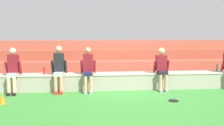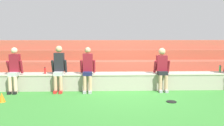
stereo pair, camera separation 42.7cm
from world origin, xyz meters
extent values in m
plane|color=#388433|center=(0.00, 0.00, 0.00)|extent=(80.00, 80.00, 0.00)
cube|color=#A8A08E|center=(0.00, 0.27, 0.27)|extent=(9.57, 0.54, 0.55)
cube|color=#BCB39F|center=(0.00, 0.27, 0.53)|extent=(9.61, 0.58, 0.04)
cube|color=#AA543F|center=(0.00, 1.09, 0.20)|extent=(12.01, 0.70, 0.40)
cube|color=#A54E3A|center=(0.00, 1.78, 0.40)|extent=(12.01, 0.70, 0.80)
cube|color=#9D4632|center=(0.00, 2.48, 0.60)|extent=(12.01, 0.70, 1.20)
cube|color=#AA533F|center=(0.00, 3.18, 0.80)|extent=(12.01, 0.70, 1.59)
cylinder|color=beige|center=(-3.73, -0.23, 0.27)|extent=(0.11, 0.11, 0.55)
cylinder|color=beige|center=(-3.56, -0.23, 0.27)|extent=(0.11, 0.11, 0.55)
cube|color=black|center=(-3.73, -0.27, 0.04)|extent=(0.10, 0.22, 0.08)
cube|color=black|center=(-3.56, -0.27, 0.04)|extent=(0.10, 0.22, 0.08)
cube|color=#B2B2B7|center=(-3.65, -0.09, 0.60)|extent=(0.28, 0.34, 0.12)
cube|color=maroon|center=(-3.65, 0.04, 0.94)|extent=(0.31, 0.20, 0.56)
sphere|color=beige|center=(-3.65, 0.04, 1.34)|extent=(0.20, 0.20, 0.20)
cylinder|color=maroon|center=(-3.85, 0.02, 0.81)|extent=(0.08, 0.24, 0.42)
cylinder|color=maroon|center=(-3.44, 0.02, 0.81)|extent=(0.08, 0.18, 0.43)
cylinder|color=tan|center=(-2.33, -0.18, 0.27)|extent=(0.11, 0.11, 0.55)
cylinder|color=tan|center=(-2.15, -0.18, 0.27)|extent=(0.11, 0.11, 0.55)
cube|color=red|center=(-2.33, -0.22, 0.04)|extent=(0.10, 0.22, 0.08)
cube|color=red|center=(-2.15, -0.22, 0.04)|extent=(0.10, 0.22, 0.08)
cube|color=#B2B2B7|center=(-2.24, -0.07, 0.60)|extent=(0.28, 0.29, 0.12)
cube|color=black|center=(-2.24, 0.10, 0.96)|extent=(0.31, 0.20, 0.60)
sphere|color=tan|center=(-2.24, 0.10, 1.38)|extent=(0.22, 0.22, 0.22)
cylinder|color=black|center=(-2.45, 0.08, 0.82)|extent=(0.08, 0.22, 0.42)
cylinder|color=black|center=(-2.03, 0.08, 0.82)|extent=(0.08, 0.18, 0.43)
cylinder|color=tan|center=(-1.39, -0.22, 0.27)|extent=(0.11, 0.11, 0.55)
cylinder|color=tan|center=(-1.22, -0.22, 0.27)|extent=(0.11, 0.11, 0.55)
cube|color=#99999E|center=(-1.39, -0.26, 0.04)|extent=(0.10, 0.22, 0.08)
cube|color=#99999E|center=(-1.22, -0.26, 0.04)|extent=(0.10, 0.22, 0.08)
cube|color=#191E47|center=(-1.31, -0.08, 0.60)|extent=(0.28, 0.33, 0.12)
cube|color=maroon|center=(-1.31, 0.08, 0.94)|extent=(0.32, 0.20, 0.57)
sphere|color=tan|center=(-1.31, 0.08, 1.35)|extent=(0.19, 0.19, 0.19)
cylinder|color=maroon|center=(-1.51, 0.06, 0.82)|extent=(0.08, 0.17, 0.43)
cylinder|color=maroon|center=(-1.10, 0.06, 0.82)|extent=(0.08, 0.16, 0.43)
cylinder|color=tan|center=(1.04, -0.18, 0.27)|extent=(0.11, 0.11, 0.55)
cylinder|color=tan|center=(1.23, -0.18, 0.27)|extent=(0.11, 0.11, 0.55)
cube|color=#99999E|center=(1.04, -0.22, 0.04)|extent=(0.10, 0.22, 0.08)
cube|color=#99999E|center=(1.23, -0.22, 0.04)|extent=(0.10, 0.22, 0.08)
cube|color=black|center=(1.13, -0.07, 0.60)|extent=(0.31, 0.29, 0.12)
cube|color=maroon|center=(1.13, 0.08, 0.91)|extent=(0.34, 0.20, 0.50)
sphere|color=tan|center=(1.13, 0.08, 1.30)|extent=(0.23, 0.23, 0.23)
cylinder|color=maroon|center=(0.91, 0.06, 0.80)|extent=(0.08, 0.22, 0.42)
cylinder|color=maroon|center=(1.35, 0.06, 0.80)|extent=(0.08, 0.20, 0.43)
cylinder|color=maroon|center=(3.28, 0.03, 0.81)|extent=(0.08, 0.22, 0.42)
cylinder|color=green|center=(3.23, 0.31, 0.67)|extent=(0.06, 0.06, 0.23)
cylinder|color=blue|center=(3.23, 0.31, 0.79)|extent=(0.04, 0.04, 0.02)
cylinder|color=red|center=(-2.74, 0.23, 0.66)|extent=(0.06, 0.06, 0.21)
cylinder|color=black|center=(-2.74, 0.23, 0.77)|extent=(0.04, 0.04, 0.02)
cylinder|color=black|center=(1.08, -1.31, 0.01)|extent=(0.27, 0.27, 0.02)
cone|color=orange|center=(-3.60, -1.14, 0.13)|extent=(0.18, 0.18, 0.26)
camera|label=1|loc=(-1.20, -7.40, 1.85)|focal=37.01mm
camera|label=2|loc=(-0.77, -7.43, 1.85)|focal=37.01mm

